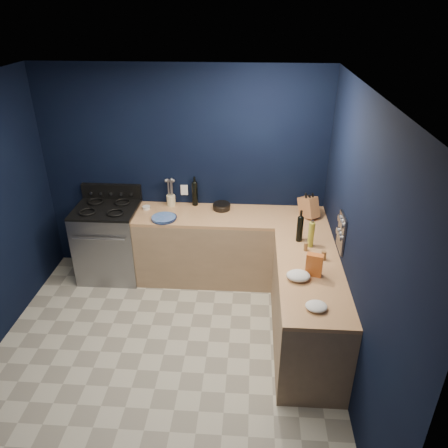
# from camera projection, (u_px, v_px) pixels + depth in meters

# --- Properties ---
(floor) EXTENTS (3.50, 3.50, 0.02)m
(floor) POSITION_uv_depth(u_px,v_px,m) (164.00, 355.00, 4.42)
(floor) COLOR #BCB7A5
(floor) RESTS_ON ground
(ceiling) EXTENTS (3.50, 3.50, 0.02)m
(ceiling) POSITION_uv_depth(u_px,v_px,m) (141.00, 91.00, 3.20)
(ceiling) COLOR silver
(ceiling) RESTS_ON ground
(wall_back) EXTENTS (3.50, 0.02, 2.60)m
(wall_back) POSITION_uv_depth(u_px,v_px,m) (184.00, 173.00, 5.37)
(wall_back) COLOR black
(wall_back) RESTS_ON ground
(wall_right) EXTENTS (0.02, 3.50, 2.60)m
(wall_right) POSITION_uv_depth(u_px,v_px,m) (357.00, 251.00, 3.71)
(wall_right) COLOR black
(wall_right) RESTS_ON ground
(wall_front) EXTENTS (3.50, 0.02, 2.60)m
(wall_front) POSITION_uv_depth(u_px,v_px,m) (83.00, 415.00, 2.25)
(wall_front) COLOR black
(wall_front) RESTS_ON ground
(cab_back) EXTENTS (2.30, 0.63, 0.86)m
(cab_back) POSITION_uv_depth(u_px,v_px,m) (230.00, 248.00, 5.45)
(cab_back) COLOR #A38262
(cab_back) RESTS_ON floor
(top_back) EXTENTS (2.30, 0.63, 0.04)m
(top_back) POSITION_uv_depth(u_px,v_px,m) (231.00, 216.00, 5.24)
(top_back) COLOR #9B673F
(top_back) RESTS_ON cab_back
(cab_right) EXTENTS (0.63, 1.67, 0.86)m
(cab_right) POSITION_uv_depth(u_px,v_px,m) (307.00, 309.00, 4.38)
(cab_right) COLOR #A38262
(cab_right) RESTS_ON floor
(top_right) EXTENTS (0.63, 1.67, 0.04)m
(top_right) POSITION_uv_depth(u_px,v_px,m) (311.00, 272.00, 4.17)
(top_right) COLOR #9B673F
(top_right) RESTS_ON cab_right
(gas_range) EXTENTS (0.76, 0.66, 0.92)m
(gas_range) POSITION_uv_depth(u_px,v_px,m) (110.00, 243.00, 5.51)
(gas_range) COLOR gray
(gas_range) RESTS_ON floor
(oven_door) EXTENTS (0.59, 0.02, 0.42)m
(oven_door) POSITION_uv_depth(u_px,v_px,m) (102.00, 257.00, 5.24)
(oven_door) COLOR black
(oven_door) RESTS_ON gas_range
(cooktop) EXTENTS (0.76, 0.66, 0.03)m
(cooktop) POSITION_uv_depth(u_px,v_px,m) (105.00, 209.00, 5.29)
(cooktop) COLOR black
(cooktop) RESTS_ON gas_range
(backguard) EXTENTS (0.76, 0.06, 0.20)m
(backguard) POSITION_uv_depth(u_px,v_px,m) (112.00, 191.00, 5.51)
(backguard) COLOR black
(backguard) RESTS_ON gas_range
(spice_panel) EXTENTS (0.02, 0.28, 0.38)m
(spice_panel) POSITION_uv_depth(u_px,v_px,m) (341.00, 233.00, 4.25)
(spice_panel) COLOR gray
(spice_panel) RESTS_ON wall_right
(wall_outlet) EXTENTS (0.09, 0.02, 0.13)m
(wall_outlet) POSITION_uv_depth(u_px,v_px,m) (184.00, 190.00, 5.45)
(wall_outlet) COLOR white
(wall_outlet) RESTS_ON wall_back
(plate_stack) EXTENTS (0.35, 0.35, 0.04)m
(plate_stack) POSITION_uv_depth(u_px,v_px,m) (164.00, 218.00, 5.11)
(plate_stack) COLOR #2D669A
(plate_stack) RESTS_ON top_back
(ramekin) EXTENTS (0.12, 0.12, 0.04)m
(ramekin) POSITION_uv_depth(u_px,v_px,m) (146.00, 208.00, 5.37)
(ramekin) COLOR white
(ramekin) RESTS_ON top_back
(utensil_crock) EXTENTS (0.12, 0.12, 0.14)m
(utensil_crock) POSITION_uv_depth(u_px,v_px,m) (171.00, 200.00, 5.44)
(utensil_crock) COLOR #F8F2C8
(utensil_crock) RESTS_ON top_back
(wine_bottle_back) EXTENTS (0.09, 0.09, 0.30)m
(wine_bottle_back) POSITION_uv_depth(u_px,v_px,m) (195.00, 194.00, 5.41)
(wine_bottle_back) COLOR black
(wine_bottle_back) RESTS_ON top_back
(lemon_basket) EXTENTS (0.23, 0.23, 0.08)m
(lemon_basket) POSITION_uv_depth(u_px,v_px,m) (222.00, 206.00, 5.34)
(lemon_basket) COLOR black
(lemon_basket) RESTS_ON top_back
(knife_block) EXTENTS (0.27, 0.31, 0.30)m
(knife_block) POSITION_uv_depth(u_px,v_px,m) (309.00, 207.00, 5.13)
(knife_block) COLOR #9B663E
(knife_block) RESTS_ON top_back
(wine_bottle_right) EXTENTS (0.07, 0.07, 0.28)m
(wine_bottle_right) POSITION_uv_depth(u_px,v_px,m) (300.00, 229.00, 4.61)
(wine_bottle_right) COLOR black
(wine_bottle_right) RESTS_ON top_right
(oil_bottle) EXTENTS (0.07, 0.07, 0.28)m
(oil_bottle) POSITION_uv_depth(u_px,v_px,m) (311.00, 235.00, 4.51)
(oil_bottle) COLOR gold
(oil_bottle) RESTS_ON top_right
(spice_jar_near) EXTENTS (0.05, 0.05, 0.09)m
(spice_jar_near) POSITION_uv_depth(u_px,v_px,m) (306.00, 247.00, 4.47)
(spice_jar_near) COLOR olive
(spice_jar_near) RESTS_ON top_right
(spice_jar_far) EXTENTS (0.07, 0.07, 0.10)m
(spice_jar_far) POSITION_uv_depth(u_px,v_px,m) (324.00, 255.00, 4.31)
(spice_jar_far) COLOR olive
(spice_jar_far) RESTS_ON top_right
(crouton_bag) EXTENTS (0.17, 0.11, 0.22)m
(crouton_bag) POSITION_uv_depth(u_px,v_px,m) (314.00, 265.00, 4.04)
(crouton_bag) COLOR #AA211A
(crouton_bag) RESTS_ON top_right
(towel_front) EXTENTS (0.27, 0.25, 0.08)m
(towel_front) POSITION_uv_depth(u_px,v_px,m) (298.00, 276.00, 4.01)
(towel_front) COLOR white
(towel_front) RESTS_ON top_right
(towel_end) EXTENTS (0.19, 0.17, 0.06)m
(towel_end) POSITION_uv_depth(u_px,v_px,m) (316.00, 306.00, 3.63)
(towel_end) COLOR white
(towel_end) RESTS_ON top_right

